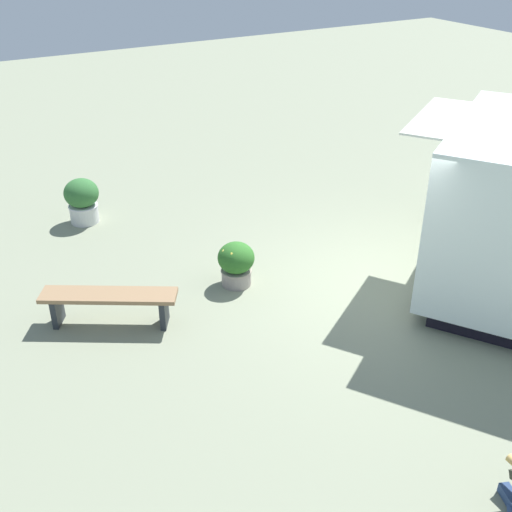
% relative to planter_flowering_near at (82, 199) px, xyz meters
% --- Properties ---
extents(ground_plane, '(40.00, 40.00, 0.00)m').
position_rel_planter_flowering_near_xyz_m(ground_plane, '(-3.35, 4.58, -0.46)').
color(ground_plane, gray).
extents(planter_flowering_near, '(0.63, 0.63, 0.85)m').
position_rel_planter_flowering_near_xyz_m(planter_flowering_near, '(0.00, 0.00, 0.00)').
color(planter_flowering_near, silver).
rests_on(planter_flowering_near, ground_plane).
extents(planter_flowering_far, '(0.57, 0.57, 0.71)m').
position_rel_planter_flowering_near_xyz_m(planter_flowering_far, '(-1.42, 3.36, -0.08)').
color(planter_flowering_far, gray).
rests_on(planter_flowering_far, ground_plane).
extents(plaza_bench, '(1.82, 1.31, 0.50)m').
position_rel_planter_flowering_near_xyz_m(plaza_bench, '(0.62, 3.43, -0.07)').
color(plaza_bench, '#8F6E4D').
rests_on(plaza_bench, ground_plane).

